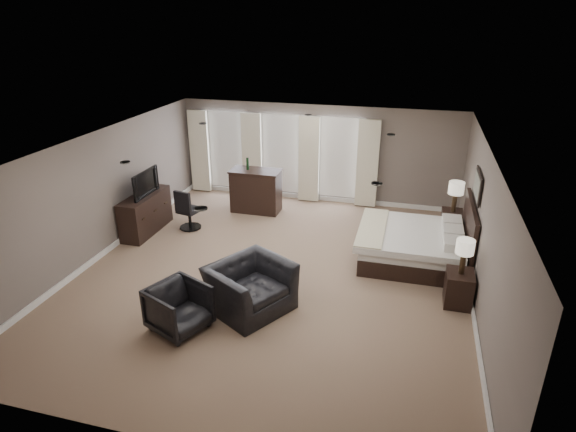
% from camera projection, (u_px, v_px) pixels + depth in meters
% --- Properties ---
extents(room, '(7.60, 8.60, 2.64)m').
position_uv_depth(room, '(272.00, 213.00, 9.07)').
color(room, '#816651').
rests_on(room, ground).
extents(window_bay, '(5.25, 0.20, 2.30)m').
position_uv_depth(window_bay, '(280.00, 156.00, 12.99)').
color(window_bay, silver).
rests_on(window_bay, room).
extents(bed, '(2.13, 2.04, 1.36)m').
position_uv_depth(bed, '(411.00, 231.00, 9.83)').
color(bed, silver).
rests_on(bed, ground).
extents(nightstand_near, '(0.46, 0.57, 0.62)m').
position_uv_depth(nightstand_near, '(458.00, 288.00, 8.48)').
color(nightstand_near, black).
rests_on(nightstand_near, ground).
extents(nightstand_far, '(0.46, 0.56, 0.62)m').
position_uv_depth(nightstand_far, '(451.00, 224.00, 11.05)').
color(nightstand_far, black).
rests_on(nightstand_far, ground).
extents(lamp_near, '(0.31, 0.31, 0.64)m').
position_uv_depth(lamp_near, '(464.00, 257.00, 8.23)').
color(lamp_near, beige).
rests_on(lamp_near, nightstand_near).
extents(lamp_far, '(0.34, 0.34, 0.71)m').
position_uv_depth(lamp_far, '(455.00, 197.00, 10.80)').
color(lamp_far, beige).
rests_on(lamp_far, nightstand_far).
extents(wall_art, '(0.04, 0.96, 0.56)m').
position_uv_depth(wall_art, '(477.00, 186.00, 9.15)').
color(wall_art, slate).
rests_on(wall_art, room).
extents(dresser, '(0.51, 1.57, 0.91)m').
position_uv_depth(dresser, '(146.00, 213.00, 11.24)').
color(dresser, black).
rests_on(dresser, ground).
extents(tv, '(0.59, 1.02, 0.13)m').
position_uv_depth(tv, '(143.00, 192.00, 11.04)').
color(tv, black).
rests_on(tv, dresser).
extents(armchair_near, '(1.40, 1.56, 1.14)m').
position_uv_depth(armchair_near, '(250.00, 280.00, 8.23)').
color(armchair_near, black).
rests_on(armchair_near, ground).
extents(armchair_far, '(1.05, 1.08, 0.86)m').
position_uv_depth(armchair_far, '(179.00, 306.00, 7.75)').
color(armchair_far, black).
rests_on(armchair_far, ground).
extents(bar_counter, '(1.28, 0.67, 1.12)m').
position_uv_depth(bar_counter, '(256.00, 191.00, 12.37)').
color(bar_counter, black).
rests_on(bar_counter, ground).
extents(bar_stool_left, '(0.50, 0.50, 0.83)m').
position_uv_depth(bar_stool_left, '(241.00, 193.00, 12.61)').
color(bar_stool_left, black).
rests_on(bar_stool_left, ground).
extents(bar_stool_right, '(0.37, 0.37, 0.74)m').
position_uv_depth(bar_stool_right, '(270.00, 198.00, 12.43)').
color(bar_stool_right, black).
rests_on(bar_stool_right, ground).
extents(desk_chair, '(0.61, 0.61, 1.00)m').
position_uv_depth(desk_chair, '(189.00, 209.00, 11.38)').
color(desk_chair, black).
rests_on(desk_chair, ground).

